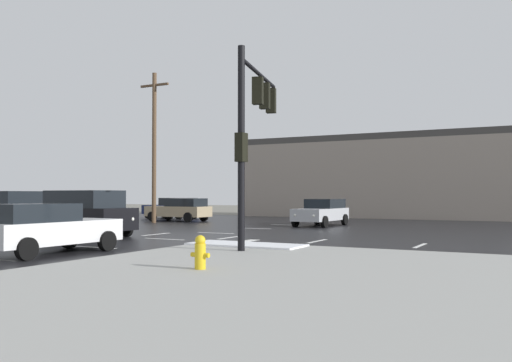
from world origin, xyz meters
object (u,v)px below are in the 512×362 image
object	(u,v)px
fire_hydrant	(200,252)
suv_black	(84,212)
traffic_signal_mast	(253,117)
sedan_silver	(322,212)
sedan_white	(45,228)
sedan_navy	(173,208)
sedan_tan	(180,209)
suv_grey	(20,209)
utility_pole_far	(154,145)

from	to	relation	value
fire_hydrant	suv_black	world-z (taller)	suv_black
traffic_signal_mast	fire_hydrant	bearing A→B (deg)	-177.94
sedan_silver	sedan_white	bearing A→B (deg)	-3.47
fire_hydrant	sedan_navy	distance (m)	29.71
fire_hydrant	sedan_tan	distance (m)	25.33
traffic_signal_mast	sedan_white	distance (m)	7.53
suv_grey	suv_black	bearing A→B (deg)	65.06
sedan_white	suv_grey	xyz separation A→B (m)	(-11.71, 8.51, 0.24)
suv_grey	utility_pole_far	distance (m)	9.41
suv_black	sedan_tan	bearing A→B (deg)	113.75
traffic_signal_mast	sedan_silver	bearing A→B (deg)	-1.54
sedan_white	sedan_silver	world-z (taller)	same
sedan_navy	sedan_silver	distance (m)	14.01
sedan_tan	utility_pole_far	xyz separation A→B (m)	(-0.29, -2.48, 4.27)
traffic_signal_mast	utility_pole_far	world-z (taller)	utility_pole_far
sedan_navy	utility_pole_far	bearing A→B (deg)	119.74
sedan_navy	suv_grey	xyz separation A→B (m)	(-0.14, -13.72, 0.24)
fire_hydrant	suv_grey	world-z (taller)	suv_grey
sedan_navy	suv_black	world-z (taller)	suv_black
sedan_white	suv_grey	distance (m)	14.47
sedan_tan	sedan_white	xyz separation A→B (m)	(8.59, -19.00, 0.00)
suv_black	suv_grey	xyz separation A→B (m)	(-7.42, 2.65, 0.00)
traffic_signal_mast	sedan_silver	world-z (taller)	traffic_signal_mast
sedan_white	sedan_silver	bearing A→B (deg)	-3.65
fire_hydrant	suv_grey	distance (m)	20.77
suv_black	traffic_signal_mast	bearing A→B (deg)	-4.08
sedan_white	suv_black	bearing A→B (deg)	38.60
suv_grey	utility_pole_far	world-z (taller)	utility_pole_far
sedan_tan	sedan_white	world-z (taller)	same
sedan_white	sedan_navy	world-z (taller)	same
sedan_tan	sedan_white	distance (m)	20.85
traffic_signal_mast	sedan_navy	size ratio (longest dim) A/B	1.37
traffic_signal_mast	suv_black	size ratio (longest dim) A/B	1.28
sedan_tan	sedan_navy	bearing A→B (deg)	-45.77
sedan_tan	sedan_silver	size ratio (longest dim) A/B	0.99
fire_hydrant	suv_black	distance (m)	13.03
traffic_signal_mast	suv_black	world-z (taller)	traffic_signal_mast
traffic_signal_mast	sedan_navy	xyz separation A→B (m)	(-16.61, 17.97, -3.64)
sedan_tan	sedan_silver	distance (m)	10.55
sedan_navy	utility_pole_far	world-z (taller)	utility_pole_far
sedan_navy	suv_black	bearing A→B (deg)	118.47
fire_hydrant	sedan_white	distance (m)	6.73
sedan_white	sedan_navy	bearing A→B (deg)	29.86
sedan_navy	suv_grey	size ratio (longest dim) A/B	0.93
sedan_white	utility_pole_far	distance (m)	19.23
sedan_white	utility_pole_far	bearing A→B (deg)	30.62
traffic_signal_mast	fire_hydrant	xyz separation A→B (m)	(1.56, -5.53, -3.96)
sedan_tan	sedan_navy	xyz separation A→B (m)	(-2.99, 3.23, 0.00)
suv_grey	utility_pole_far	bearing A→B (deg)	155.30
sedan_white	suv_black	xyz separation A→B (m)	(-4.29, 5.85, 0.24)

